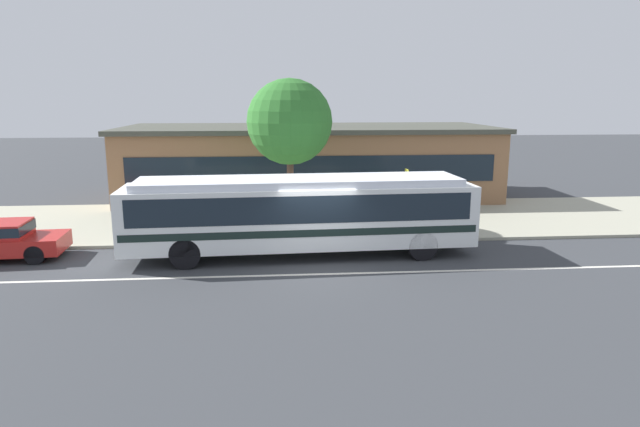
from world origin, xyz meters
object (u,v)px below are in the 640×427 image
object	(u,v)px
bus_stop_sign	(406,193)
pedestrian_waiting_near_sign	(414,204)
street_tree_near_stop	(290,122)
transit_bus	(300,210)

from	to	relation	value
bus_stop_sign	pedestrian_waiting_near_sign	bearing A→B (deg)	62.53
pedestrian_waiting_near_sign	street_tree_near_stop	size ratio (longest dim) A/B	0.28
pedestrian_waiting_near_sign	bus_stop_sign	xyz separation A→B (m)	(-0.67, -1.28, 0.66)
transit_bus	pedestrian_waiting_near_sign	distance (m)	5.83
bus_stop_sign	street_tree_near_stop	bearing A→B (deg)	151.13
transit_bus	street_tree_near_stop	bearing A→B (deg)	92.78
transit_bus	bus_stop_sign	xyz separation A→B (m)	(4.15, 1.97, 0.19)
transit_bus	street_tree_near_stop	world-z (taller)	street_tree_near_stop
bus_stop_sign	street_tree_near_stop	world-z (taller)	street_tree_near_stop
transit_bus	bus_stop_sign	bearing A→B (deg)	25.43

